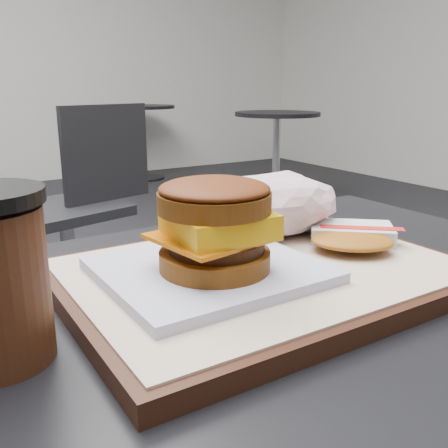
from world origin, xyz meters
TOP-DOWN VIEW (x-y plane):
  - serving_tray at (0.03, 0.05)m, footprint 0.38×0.28m
  - breakfast_sandwich at (-0.03, 0.05)m, footprint 0.19×0.17m
  - hash_brown at (0.14, 0.05)m, footprint 0.14×0.13m
  - crumpled_wrapper at (0.11, 0.14)m, footprint 0.16×0.12m
  - neighbor_chair at (0.32, 1.72)m, footprint 0.64×0.51m
  - bg_table_near at (2.20, 2.80)m, footprint 0.66×0.66m
  - bg_table_far at (1.80, 4.50)m, footprint 0.66×0.66m

SIDE VIEW (x-z plane):
  - neighbor_chair at x=0.32m, z-range 0.07..0.95m
  - bg_table_near at x=2.20m, z-range 0.19..0.94m
  - bg_table_far at x=1.80m, z-range 0.19..0.94m
  - serving_tray at x=0.03m, z-range 0.77..0.79m
  - hash_brown at x=0.14m, z-range 0.79..0.81m
  - crumpled_wrapper at x=0.11m, z-range 0.79..0.86m
  - breakfast_sandwich at x=-0.03m, z-range 0.78..0.88m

